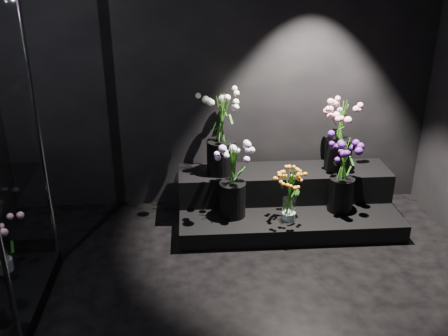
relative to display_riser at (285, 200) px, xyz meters
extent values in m
plane|color=black|center=(-0.59, 0.40, 1.22)|extent=(4.00, 0.00, 4.00)
cube|color=black|center=(0.00, -0.10, -0.10)|extent=(1.98, 0.88, 0.17)
cube|color=black|center=(0.00, 0.12, 0.12)|extent=(1.98, 0.44, 0.28)
cube|color=black|center=(-2.26, -1.11, -0.13)|extent=(0.62, 1.04, 0.10)
cylinder|color=white|center=(-0.04, -0.33, 0.08)|extent=(0.13, 0.13, 0.20)
cylinder|color=black|center=(-0.52, -0.22, 0.14)|extent=(0.23, 0.23, 0.32)
cylinder|color=black|center=(0.46, -0.19, 0.14)|extent=(0.22, 0.22, 0.32)
cylinder|color=black|center=(-0.59, 0.11, 0.41)|extent=(0.27, 0.27, 0.31)
cylinder|color=black|center=(0.50, 0.11, 0.41)|extent=(0.25, 0.25, 0.29)
cylinder|color=white|center=(-2.31, -0.85, 0.05)|extent=(0.15, 0.15, 0.26)
camera|label=1|loc=(-0.87, -4.11, 2.15)|focal=40.00mm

